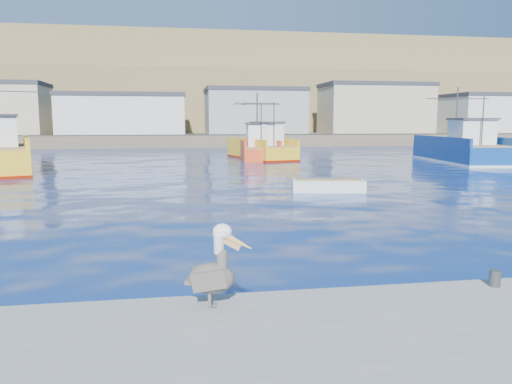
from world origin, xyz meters
TOP-DOWN VIEW (x-y plane):
  - ground at (0.00, 0.00)m, footprint 260.00×260.00m
  - dock_bollards at (0.60, -3.40)m, footprint 36.20×0.20m
  - far_shore at (0.00, 109.20)m, footprint 200.00×81.00m
  - trawler_yellow_b at (5.58, 35.22)m, footprint 5.56×10.20m
  - trawler_blue at (22.06, 28.55)m, footprint 5.70×12.29m
  - boat_orange at (5.20, 35.00)m, footprint 4.58×8.92m
  - skiff_mid at (4.92, 12.57)m, footprint 3.76×1.92m
  - skiff_far at (28.87, 41.50)m, footprint 1.68×3.86m
  - pelican at (-2.12, -3.56)m, footprint 1.11×0.54m

SIDE VIEW (x-z plane):
  - ground at x=0.00m, z-range 0.00..0.00m
  - skiff_mid at x=4.92m, z-range -0.14..0.64m
  - skiff_far at x=28.87m, z-range -0.15..0.67m
  - dock_bollards at x=0.60m, z-range 0.50..0.80m
  - trawler_yellow_b at x=5.58m, z-range -2.20..4.11m
  - boat_orange at x=5.20m, z-range -2.02..4.12m
  - trawler_blue at x=22.06m, z-range -2.22..4.37m
  - pelican at x=-2.12m, z-range 0.40..1.77m
  - far_shore at x=0.00m, z-range -3.02..20.98m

